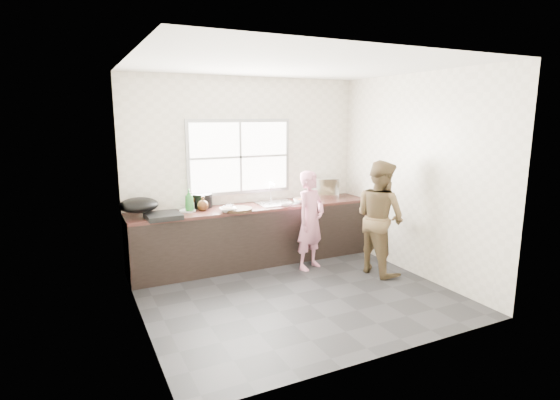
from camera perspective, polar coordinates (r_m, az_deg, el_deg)
name	(u,v)px	position (r m, az deg, el deg)	size (l,w,h in m)	color
floor	(296,294)	(5.48, 2.09, -12.18)	(3.60, 3.20, 0.01)	#252528
ceiling	(298,64)	(5.07, 2.31, 17.28)	(3.60, 3.20, 0.01)	silver
wall_back	(246,170)	(6.54, -4.47, 3.94)	(3.60, 0.01, 2.70)	silver
wall_left	(136,198)	(4.55, -18.30, 0.29)	(0.01, 3.20, 2.70)	silver
wall_right	(415,176)	(6.15, 17.21, 3.03)	(0.01, 3.20, 2.70)	beige
wall_front	(386,212)	(3.79, 13.73, -1.54)	(3.60, 0.01, 2.70)	beige
cabinet	(255,236)	(6.44, -3.31, -4.69)	(3.60, 0.62, 0.82)	black
countertop	(255,207)	(6.34, -3.35, -0.94)	(3.60, 0.64, 0.04)	#391C17
sink	(276,203)	(6.47, -0.49, -0.45)	(0.55, 0.45, 0.02)	silver
faucet	(271,192)	(6.63, -1.24, 1.09)	(0.02, 0.02, 0.30)	silver
window_frame	(240,157)	(6.47, -5.27, 5.64)	(1.60, 0.05, 1.10)	#9EA0A5
window_glazing	(240,157)	(6.45, -5.19, 5.62)	(1.50, 0.01, 1.00)	white
woman	(311,223)	(6.17, 4.01, -3.07)	(0.48, 0.31, 1.31)	pink
person_side	(380,217)	(6.11, 12.90, -2.23)	(0.76, 0.59, 1.56)	brown
cutting_board	(238,209)	(6.02, -5.52, -1.24)	(0.39, 0.39, 0.04)	black
cleaver	(228,206)	(6.17, -6.81, -0.74)	(0.21, 0.10, 0.01)	silver
bowl_mince	(228,210)	(5.97, -6.82, -1.27)	(0.23, 0.23, 0.06)	silver
bowl_crabs	(301,201)	(6.52, 2.75, -0.16)	(0.18, 0.18, 0.06)	silver
bowl_held	(286,204)	(6.31, 0.80, -0.50)	(0.20, 0.20, 0.06)	silver
black_pot	(203,201)	(6.30, -10.08, -0.08)	(0.27, 0.27, 0.20)	black
plate_food	(188,211)	(6.09, -11.99, -1.38)	(0.22, 0.22, 0.02)	silver
bottle_green	(189,200)	(6.03, -11.77, -0.05)	(0.12, 0.12, 0.32)	#287A2F
bottle_brown_tall	(191,201)	(6.26, -11.50, -0.15)	(0.09, 0.09, 0.21)	#492312
bottle_brown_short	(203,204)	(6.10, -10.04, -0.50)	(0.14, 0.14, 0.18)	#4C2913
glass_jar	(192,206)	(6.20, -11.44, -0.76)	(0.07, 0.07, 0.10)	silver
burner	(163,216)	(5.75, -15.00, -2.01)	(0.43, 0.43, 0.06)	black
wok	(139,205)	(5.91, -17.96, -0.63)	(0.50, 0.50, 0.19)	black
dish_rack	(324,188)	(7.00, 5.77, 1.60)	(0.41, 0.29, 0.31)	silver
pot_lid_left	(156,218)	(5.75, -15.95, -2.34)	(0.26, 0.26, 0.01)	#B2B4B9
pot_lid_right	(186,208)	(6.26, -12.12, -1.08)	(0.27, 0.27, 0.01)	#B4B8BC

